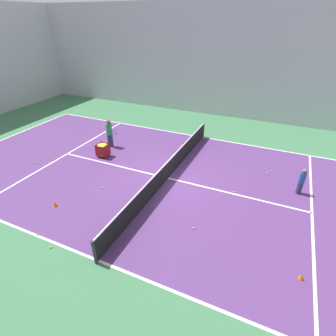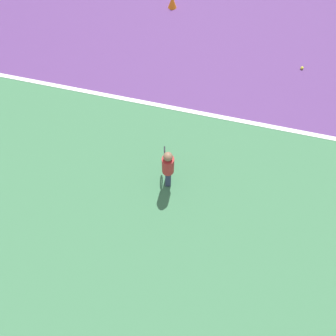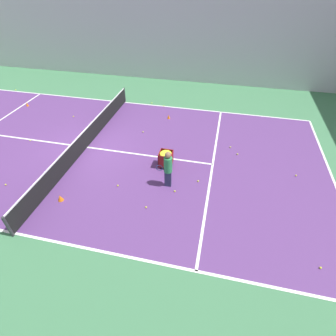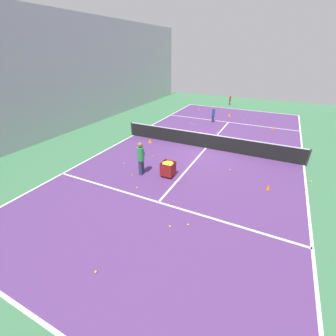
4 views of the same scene
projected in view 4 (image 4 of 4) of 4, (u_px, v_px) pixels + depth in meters
ground_plane at (206, 148)px, 14.25m from camera, size 36.75×36.75×0.00m
court_playing_area at (206, 148)px, 14.25m from camera, size 11.00×23.18×0.00m
line_baseline_near at (240, 109)px, 23.46m from camera, size 11.00×0.10×0.00m
line_baseline_far at (49, 327)px, 5.05m from camera, size 11.00×0.10×0.00m
line_sideline_left at (304, 165)px, 12.12m from camera, size 0.10×23.18×0.00m
line_sideline_right at (133, 135)px, 16.39m from camera, size 0.10×23.18×0.00m
line_service_near at (228, 122)px, 19.31m from camera, size 11.00×0.10×0.00m
line_service_far at (158, 202)px, 9.19m from camera, size 11.00×0.10×0.00m
line_centre_service at (206, 148)px, 14.25m from camera, size 0.10×12.75×0.00m
hall_enclosure_right at (74, 74)px, 16.43m from camera, size 0.15×33.05×7.89m
tennis_net at (206, 141)px, 14.02m from camera, size 11.30×0.10×0.96m
player_near_baseline at (230, 99)px, 25.13m from camera, size 0.30×0.53×1.06m
coach_at_net at (141, 156)px, 10.83m from camera, size 0.36×0.67×1.70m
child_midcourt at (213, 114)px, 19.03m from camera, size 0.35×0.35×1.25m
ball_cart at (168, 166)px, 10.85m from camera, size 0.61×0.59×0.77m
training_cone_0 at (268, 187)px, 9.99m from camera, size 0.17×0.17×0.24m
training_cone_1 at (229, 115)px, 20.93m from camera, size 0.23×0.23×0.31m
training_cone_2 at (150, 141)px, 15.06m from camera, size 0.22×0.22×0.26m
training_cone_3 at (273, 128)px, 17.57m from camera, size 0.16×0.16×0.26m
tennis_ball_0 at (257, 143)px, 14.97m from camera, size 0.07×0.07×0.07m
tennis_ball_1 at (194, 124)px, 18.66m from camera, size 0.07×0.07×0.07m
tennis_ball_2 at (153, 156)px, 13.10m from camera, size 0.07×0.07×0.07m
tennis_ball_3 at (96, 272)px, 6.27m from camera, size 0.07×0.07×0.07m
tennis_ball_4 at (124, 163)px, 12.25m from camera, size 0.07×0.07×0.07m
tennis_ball_5 at (217, 132)px, 16.82m from camera, size 0.07×0.07×0.07m
tennis_ball_6 at (137, 188)px, 10.10m from camera, size 0.07×0.07×0.07m
tennis_ball_7 at (306, 190)px, 9.97m from camera, size 0.07×0.07×0.07m
tennis_ball_8 at (243, 120)px, 19.81m from camera, size 0.07×0.07×0.07m
tennis_ball_10 at (311, 182)px, 10.57m from camera, size 0.07×0.07×0.07m
tennis_ball_11 at (302, 124)px, 18.78m from camera, size 0.07×0.07×0.07m
tennis_ball_12 at (191, 123)px, 18.94m from camera, size 0.07×0.07×0.07m
tennis_ball_13 at (170, 226)px, 7.89m from camera, size 0.07×0.07×0.07m
tennis_ball_15 at (188, 225)px, 7.97m from camera, size 0.07×0.07×0.07m
tennis_ball_16 at (171, 131)px, 17.19m from camera, size 0.07×0.07×0.07m
tennis_ball_17 at (132, 175)px, 11.11m from camera, size 0.07×0.07×0.07m
tennis_ball_18 at (230, 170)px, 11.58m from camera, size 0.07×0.07×0.07m
tennis_ball_19 at (199, 109)px, 23.48m from camera, size 0.07×0.07×0.07m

